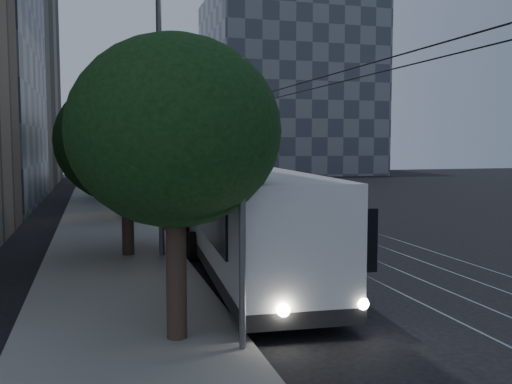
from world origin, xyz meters
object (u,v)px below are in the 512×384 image
object	(u,v)px
trolleybus	(245,219)
streetlamp_far	(134,111)
streetlamp_near	(171,88)
pickup_silver	(171,203)
car_white_a	(158,199)
car_white_b	(161,190)
car_white_c	(158,189)
car_white_d	(150,184)

from	to	relation	value
trolleybus	streetlamp_far	distance (m)	24.98
trolleybus	streetlamp_near	xyz separation A→B (m)	(-1.94, 3.28, 4.47)
trolleybus	pickup_silver	distance (m)	15.25
car_white_a	streetlamp_near	world-z (taller)	streetlamp_near
car_white_a	car_white_b	distance (m)	6.83
pickup_silver	streetlamp_near	bearing A→B (deg)	-106.53
streetlamp_far	car_white_a	bearing A→B (deg)	-79.72
streetlamp_near	streetlamp_far	bearing A→B (deg)	89.89
streetlamp_far	trolleybus	bearing A→B (deg)	-85.55
trolleybus	car_white_c	xyz separation A→B (m)	(0.14, 28.20, -1.23)
car_white_b	streetlamp_far	bearing A→B (deg)	-166.73
car_white_c	car_white_d	bearing A→B (deg)	115.34
streetlamp_far	car_white_b	bearing A→B (deg)	28.14
pickup_silver	car_white_d	bearing A→B (deg)	79.14
trolleybus	car_white_b	xyz separation A→B (m)	(0.04, 25.49, -1.12)
car_white_a	car_white_b	world-z (taller)	car_white_a
car_white_b	car_white_c	world-z (taller)	car_white_b
trolleybus	car_white_d	distance (m)	32.65
car_white_a	streetlamp_far	size ratio (longest dim) A/B	0.39
car_white_d	car_white_c	bearing A→B (deg)	-97.17
pickup_silver	streetlamp_near	world-z (taller)	streetlamp_near
car_white_d	car_white_a	bearing A→B (deg)	-103.64
trolleybus	car_white_c	world-z (taller)	trolleybus
car_white_d	streetlamp_far	size ratio (longest dim) A/B	0.35
pickup_silver	streetlamp_far	world-z (taller)	streetlamp_far
trolleybus	car_white_c	distance (m)	28.23
car_white_c	streetlamp_far	size ratio (longest dim) A/B	0.33
trolleybus	streetlamp_near	world-z (taller)	streetlamp_near
car_white_b	streetlamp_near	world-z (taller)	streetlamp_near
streetlamp_near	streetlamp_far	distance (m)	21.17
car_white_a	car_white_c	bearing A→B (deg)	77.92
car_white_d	streetlamp_far	world-z (taller)	streetlamp_far
car_white_b	car_white_a	bearing A→B (deg)	-112.46
trolleybus	car_white_a	world-z (taller)	trolleybus
pickup_silver	streetlamp_near	size ratio (longest dim) A/B	0.58
pickup_silver	car_white_c	distance (m)	13.01
pickup_silver	car_white_b	distance (m)	10.29
car_white_c	car_white_d	world-z (taller)	car_white_d
pickup_silver	car_white_c	xyz separation A→B (m)	(0.64, 12.99, -0.23)
car_white_b	car_white_c	size ratio (longest dim) A/B	1.34
trolleybus	pickup_silver	size ratio (longest dim) A/B	2.22
pickup_silver	car_white_a	world-z (taller)	pickup_silver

